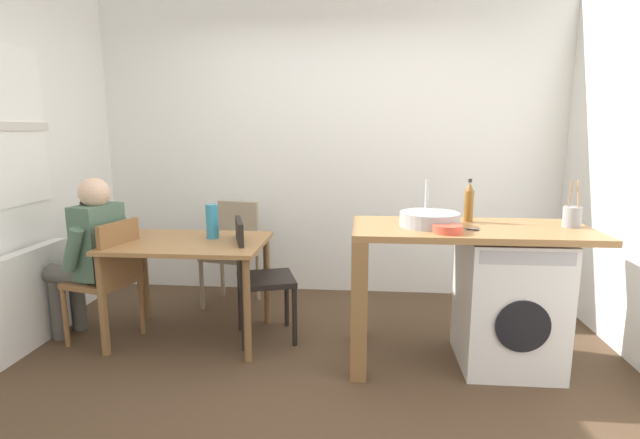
{
  "coord_description": "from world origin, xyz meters",
  "views": [
    {
      "loc": [
        0.32,
        -2.77,
        1.53
      ],
      "look_at": [
        0.03,
        0.45,
        0.93
      ],
      "focal_mm": 27.19,
      "sensor_mm": 36.0,
      "label": 1
    }
  ],
  "objects_px": {
    "seated_person": "(90,251)",
    "vase": "(212,221)",
    "chair_person_seat": "(110,275)",
    "mixing_bowl": "(448,228)",
    "dining_table": "(189,254)",
    "chair_opposite": "(255,272)",
    "bottle_tall_green": "(469,203)",
    "chair_spare_by_wall": "(233,247)",
    "utensil_crock": "(572,216)",
    "washing_machine": "(508,302)"
  },
  "relations": [
    {
      "from": "chair_spare_by_wall",
      "to": "vase",
      "type": "xyz_separation_m",
      "value": [
        0.03,
        -0.67,
        0.36
      ]
    },
    {
      "from": "chair_person_seat",
      "to": "seated_person",
      "type": "height_order",
      "value": "seated_person"
    },
    {
      "from": "chair_spare_by_wall",
      "to": "vase",
      "type": "distance_m",
      "value": 0.76
    },
    {
      "from": "seated_person",
      "to": "mixing_bowl",
      "type": "distance_m",
      "value": 2.5
    },
    {
      "from": "dining_table",
      "to": "utensil_crock",
      "type": "height_order",
      "value": "utensil_crock"
    },
    {
      "from": "bottle_tall_green",
      "to": "mixing_bowl",
      "type": "xyz_separation_m",
      "value": [
        -0.2,
        -0.37,
        -0.1
      ]
    },
    {
      "from": "dining_table",
      "to": "chair_opposite",
      "type": "xyz_separation_m",
      "value": [
        0.48,
        0.03,
        -0.14
      ]
    },
    {
      "from": "dining_table",
      "to": "utensil_crock",
      "type": "relative_size",
      "value": 3.67
    },
    {
      "from": "chair_opposite",
      "to": "chair_spare_by_wall",
      "type": "bearing_deg",
      "value": -171.92
    },
    {
      "from": "mixing_bowl",
      "to": "vase",
      "type": "height_order",
      "value": "vase"
    },
    {
      "from": "chair_spare_by_wall",
      "to": "mixing_bowl",
      "type": "height_order",
      "value": "mixing_bowl"
    },
    {
      "from": "bottle_tall_green",
      "to": "mixing_bowl",
      "type": "relative_size",
      "value": 1.61
    },
    {
      "from": "chair_person_seat",
      "to": "utensil_crock",
      "type": "distance_m",
      "value": 3.15
    },
    {
      "from": "chair_opposite",
      "to": "bottle_tall_green",
      "type": "height_order",
      "value": "bottle_tall_green"
    },
    {
      "from": "washing_machine",
      "to": "vase",
      "type": "relative_size",
      "value": 3.42
    },
    {
      "from": "dining_table",
      "to": "mixing_bowl",
      "type": "bearing_deg",
      "value": -13.21
    },
    {
      "from": "dining_table",
      "to": "washing_machine",
      "type": "height_order",
      "value": "washing_machine"
    },
    {
      "from": "washing_machine",
      "to": "vase",
      "type": "distance_m",
      "value": 2.12
    },
    {
      "from": "bottle_tall_green",
      "to": "vase",
      "type": "xyz_separation_m",
      "value": [
        -1.8,
        0.14,
        -0.18
      ]
    },
    {
      "from": "chair_spare_by_wall",
      "to": "bottle_tall_green",
      "type": "xyz_separation_m",
      "value": [
        1.84,
        -0.81,
        0.54
      ]
    },
    {
      "from": "mixing_bowl",
      "to": "bottle_tall_green",
      "type": "bearing_deg",
      "value": 62.19
    },
    {
      "from": "bottle_tall_green",
      "to": "seated_person",
      "type": "bearing_deg",
      "value": -179.14
    },
    {
      "from": "chair_opposite",
      "to": "mixing_bowl",
      "type": "bearing_deg",
      "value": 53.12
    },
    {
      "from": "dining_table",
      "to": "chair_opposite",
      "type": "distance_m",
      "value": 0.5
    },
    {
      "from": "utensil_crock",
      "to": "vase",
      "type": "bearing_deg",
      "value": 173.81
    },
    {
      "from": "chair_opposite",
      "to": "vase",
      "type": "distance_m",
      "value": 0.49
    },
    {
      "from": "seated_person",
      "to": "vase",
      "type": "bearing_deg",
      "value": -64.09
    },
    {
      "from": "dining_table",
      "to": "mixing_bowl",
      "type": "relative_size",
      "value": 6.13
    },
    {
      "from": "chair_person_seat",
      "to": "bottle_tall_green",
      "type": "distance_m",
      "value": 2.56
    },
    {
      "from": "chair_person_seat",
      "to": "vase",
      "type": "height_order",
      "value": "vase"
    },
    {
      "from": "bottle_tall_green",
      "to": "chair_spare_by_wall",
      "type": "bearing_deg",
      "value": 156.14
    },
    {
      "from": "vase",
      "to": "chair_opposite",
      "type": "bearing_deg",
      "value": -12.48
    },
    {
      "from": "chair_spare_by_wall",
      "to": "utensil_crock",
      "type": "bearing_deg",
      "value": 171.51
    },
    {
      "from": "chair_person_seat",
      "to": "mixing_bowl",
      "type": "xyz_separation_m",
      "value": [
        2.3,
        -0.29,
        0.44
      ]
    },
    {
      "from": "chair_opposite",
      "to": "bottle_tall_green",
      "type": "bearing_deg",
      "value": 69.54
    },
    {
      "from": "washing_machine",
      "to": "bottle_tall_green",
      "type": "height_order",
      "value": "bottle_tall_green"
    },
    {
      "from": "utensil_crock",
      "to": "chair_spare_by_wall",
      "type": "bearing_deg",
      "value": 159.12
    },
    {
      "from": "bottle_tall_green",
      "to": "utensil_crock",
      "type": "height_order",
      "value": "utensil_crock"
    },
    {
      "from": "utensil_crock",
      "to": "seated_person",
      "type": "bearing_deg",
      "value": 178.55
    },
    {
      "from": "utensil_crock",
      "to": "vase",
      "type": "distance_m",
      "value": 2.43
    },
    {
      "from": "chair_opposite",
      "to": "seated_person",
      "type": "xyz_separation_m",
      "value": [
        -1.18,
        -0.11,
        0.16
      ]
    },
    {
      "from": "chair_spare_by_wall",
      "to": "seated_person",
      "type": "xyz_separation_m",
      "value": [
        -0.82,
        -0.85,
        0.16
      ]
    },
    {
      "from": "seated_person",
      "to": "mixing_bowl",
      "type": "height_order",
      "value": "seated_person"
    },
    {
      "from": "mixing_bowl",
      "to": "vase",
      "type": "relative_size",
      "value": 0.71
    },
    {
      "from": "utensil_crock",
      "to": "dining_table",
      "type": "bearing_deg",
      "value": 176.39
    },
    {
      "from": "seated_person",
      "to": "vase",
      "type": "relative_size",
      "value": 4.77
    },
    {
      "from": "dining_table",
      "to": "vase",
      "type": "relative_size",
      "value": 4.37
    },
    {
      "from": "washing_machine",
      "to": "vase",
      "type": "height_order",
      "value": "vase"
    },
    {
      "from": "bottle_tall_green",
      "to": "vase",
      "type": "bearing_deg",
      "value": 175.59
    },
    {
      "from": "chair_spare_by_wall",
      "to": "bottle_tall_green",
      "type": "bearing_deg",
      "value": 168.54
    }
  ]
}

